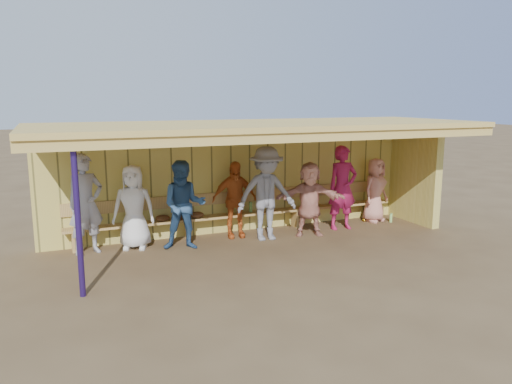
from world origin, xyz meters
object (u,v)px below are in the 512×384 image
Objects in this scene: player_c at (184,205)px; player_h at (375,190)px; player_e at (266,194)px; player_f at (310,199)px; player_b at (134,207)px; player_d at (234,200)px; player_a at (86,204)px; player_g at (343,188)px; bench at (243,209)px.

player_c reaches higher than player_h.
player_e is (1.78, -0.01, 0.10)m from player_c.
player_c is 0.90× the size of player_e.
player_f is at bearing 174.76° from player_h.
player_b is 2.73m from player_e.
player_a is at bearing -173.62° from player_d.
player_g is at bearing 18.07° from player_c.
player_g is at bearing 176.29° from player_h.
player_a is 0.26× the size of bench.
player_b is 1.09× the size of player_h.
player_g is at bearing 9.00° from player_e.
player_g reaches higher than player_f.
player_g is at bearing -0.46° from player_d.
player_b reaches higher than player_h.
player_h is (3.65, 0.00, -0.05)m from player_d.
player_d is 1.64m from player_f.
player_c is at bearing -173.62° from player_g.
player_a is 1.20× the size of player_f.
player_c is at bearing -154.43° from bench.
player_b is at bearing 175.71° from player_e.
player_f is at bearing -29.44° from player_a.
player_a reaches higher than player_b.
player_f is (4.59, -0.50, -0.16)m from player_a.
player_e reaches higher than player_c.
player_e is (3.58, -0.44, 0.02)m from player_a.
player_b is 1.02× the size of player_d.
player_a is 1.86m from player_c.
player_a is 5.56m from player_g.
player_b is at bearing -166.97° from player_f.
bench is at bearing 41.74° from player_c.
player_b is 0.85× the size of player_e.
player_g is at bearing -26.34° from player_a.
player_b is at bearing -173.62° from player_d.
player_f is 2.15m from player_h.
player_c is at bearing -154.36° from player_d.
player_h is (2.09, 0.50, -0.03)m from player_f.
player_c is 1.73m from bench.
player_h is (5.78, 0.00, -0.07)m from player_b.
player_b is 4.67m from player_g.
player_b is at bearing -172.88° from bench.
player_h is at bearing 34.19° from player_f.
bench is at bearing -18.00° from player_a.
player_c is 3.74m from player_g.
player_e is at bearing 10.45° from player_b.
player_d is at bearing -23.22° from player_a.
player_a is 6.68m from player_h.
player_e is (2.69, -0.44, 0.15)m from player_b.
player_g is at bearing -15.37° from bench.
player_c is at bearing -160.78° from player_f.
player_b is 1.01m from player_c.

